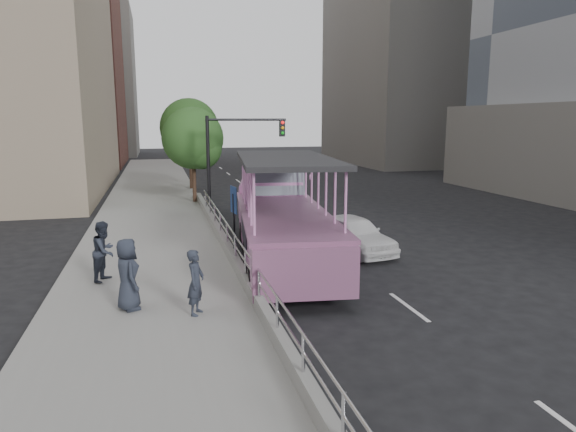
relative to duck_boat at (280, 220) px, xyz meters
name	(u,v)px	position (x,y,z in m)	size (l,w,h in m)	color
ground	(348,287)	(1.19, -3.85, -1.41)	(160.00, 160.00, 0.00)	black
sidewalk	(153,226)	(-4.56, 6.15, -1.26)	(5.50, 80.00, 0.30)	gray
kerb_wall	(235,261)	(-1.93, -1.85, -0.93)	(0.24, 30.00, 0.36)	gray
guardrail	(235,241)	(-1.93, -1.85, -0.27)	(0.07, 22.00, 0.71)	silver
duck_boat	(280,220)	(0.00, 0.00, 0.00)	(4.10, 11.70, 3.80)	black
car	(354,234)	(2.90, 0.03, -0.70)	(1.69, 4.19, 1.43)	white
pedestrian_near	(196,282)	(-3.47, -5.72, -0.30)	(0.59, 0.39, 1.62)	#272D3A
pedestrian_mid	(104,251)	(-5.88, -2.32, -0.22)	(0.87, 0.68, 1.78)	#272D3A
pedestrian_far	(128,274)	(-5.09, -4.98, -0.20)	(0.89, 0.58, 1.82)	#272D3A
parking_sign	(234,217)	(-1.81, -0.85, 0.34)	(0.13, 0.63, 2.80)	black
traffic_signal	(231,149)	(-0.52, 8.65, 2.09)	(4.20, 0.32, 5.20)	black
street_tree_near	(195,141)	(-2.11, 12.08, 2.41)	(3.52, 3.52, 5.72)	#352218
street_tree_far	(191,130)	(-1.91, 18.08, 2.90)	(3.97, 3.97, 6.45)	#352218
midrise_brick	(30,43)	(-16.81, 44.15, 11.59)	(18.00, 16.00, 26.00)	brown
midrise_stone_a	(433,22)	(27.19, 38.15, 14.59)	(20.00, 20.00, 32.00)	slate
midrise_stone_b	(75,83)	(-14.81, 60.15, 8.59)	(16.00, 14.00, 20.00)	slate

